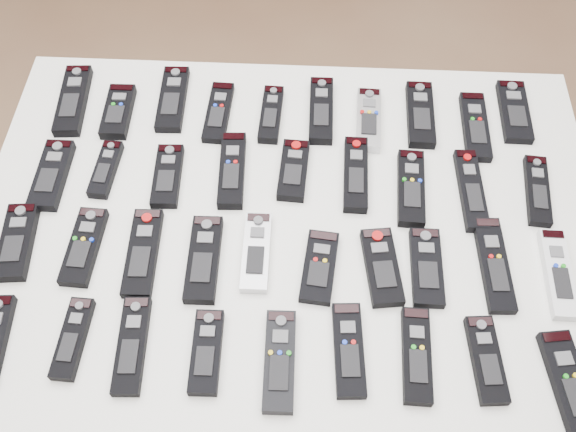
{
  "coord_description": "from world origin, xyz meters",
  "views": [
    {
      "loc": [
        0.12,
        -0.82,
        1.85
      ],
      "look_at": [
        0.09,
        -0.14,
        0.8
      ],
      "focal_mm": 40.0,
      "sensor_mm": 36.0,
      "label": 1
    }
  ],
  "objects_px": {
    "remote_27": "(494,265)",
    "remote_5": "(321,110)",
    "remote_36": "(486,360)",
    "table": "(288,237)",
    "remote_25": "(382,267)",
    "remote_13": "(232,170)",
    "remote_18": "(537,191)",
    "remote_16": "(411,188)",
    "remote_21": "(143,253)",
    "remote_28": "(558,274)",
    "remote_26": "(426,267)",
    "remote_10": "(52,175)",
    "remote_14": "(294,170)",
    "remote_34": "(349,350)",
    "remote_9": "(514,112)",
    "remote_30": "(73,338)",
    "remote_6": "(368,120)",
    "remote_8": "(475,127)",
    "remote_4": "(271,114)",
    "remote_0": "(73,100)",
    "remote_24": "(319,267)",
    "remote_22": "(204,259)",
    "remote_23": "(256,252)",
    "remote_12": "(168,176)",
    "remote_2": "(173,99)",
    "remote_3": "(218,112)",
    "remote_11": "(106,169)",
    "remote_37": "(569,384)",
    "remote_19": "(17,242)",
    "remote_7": "(420,114)",
    "remote_15": "(356,174)",
    "remote_1": "(118,112)",
    "remote_35": "(417,355)",
    "remote_31": "(132,345)",
    "remote_20": "(84,247)"
  },
  "relations": [
    {
      "from": "remote_27",
      "to": "remote_5",
      "type": "bearing_deg",
      "value": 129.22
    },
    {
      "from": "remote_36",
      "to": "table",
      "type": "bearing_deg",
      "value": 137.73
    },
    {
      "from": "remote_25",
      "to": "remote_13",
      "type": "bearing_deg",
      "value": 137.1
    },
    {
      "from": "remote_18",
      "to": "remote_27",
      "type": "bearing_deg",
      "value": -116.9
    },
    {
      "from": "remote_16",
      "to": "remote_21",
      "type": "relative_size",
      "value": 0.96
    },
    {
      "from": "remote_28",
      "to": "remote_26",
      "type": "bearing_deg",
      "value": -179.46
    },
    {
      "from": "remote_10",
      "to": "remote_14",
      "type": "distance_m",
      "value": 0.5
    },
    {
      "from": "remote_34",
      "to": "remote_27",
      "type": "bearing_deg",
      "value": 30.25
    },
    {
      "from": "remote_9",
      "to": "remote_30",
      "type": "height_order",
      "value": "remote_30"
    },
    {
      "from": "remote_26",
      "to": "remote_30",
      "type": "relative_size",
      "value": 1.08
    },
    {
      "from": "remote_6",
      "to": "remote_34",
      "type": "xyz_separation_m",
      "value": [
        -0.05,
        -0.53,
        -0.0
      ]
    },
    {
      "from": "remote_8",
      "to": "remote_18",
      "type": "relative_size",
      "value": 1.1
    },
    {
      "from": "remote_4",
      "to": "remote_13",
      "type": "xyz_separation_m",
      "value": [
        -0.07,
        -0.16,
        0.0
      ]
    },
    {
      "from": "remote_0",
      "to": "remote_14",
      "type": "bearing_deg",
      "value": -22.75
    },
    {
      "from": "remote_9",
      "to": "remote_24",
      "type": "xyz_separation_m",
      "value": [
        -0.42,
        -0.41,
        -0.0
      ]
    },
    {
      "from": "table",
      "to": "remote_13",
      "type": "relative_size",
      "value": 6.77
    },
    {
      "from": "remote_14",
      "to": "remote_22",
      "type": "height_order",
      "value": "remote_22"
    },
    {
      "from": "remote_9",
      "to": "remote_23",
      "type": "relative_size",
      "value": 1.02
    },
    {
      "from": "remote_12",
      "to": "remote_2",
      "type": "bearing_deg",
      "value": 93.39
    },
    {
      "from": "remote_3",
      "to": "remote_26",
      "type": "relative_size",
      "value": 1.03
    },
    {
      "from": "remote_11",
      "to": "remote_27",
      "type": "relative_size",
      "value": 0.7
    },
    {
      "from": "remote_10",
      "to": "remote_36",
      "type": "bearing_deg",
      "value": -22.55
    },
    {
      "from": "remote_13",
      "to": "remote_22",
      "type": "relative_size",
      "value": 1.02
    },
    {
      "from": "remote_14",
      "to": "remote_37",
      "type": "bearing_deg",
      "value": -38.48
    },
    {
      "from": "remote_19",
      "to": "remote_30",
      "type": "distance_m",
      "value": 0.24
    },
    {
      "from": "remote_7",
      "to": "remote_3",
      "type": "bearing_deg",
      "value": -177.4
    },
    {
      "from": "remote_2",
      "to": "remote_12",
      "type": "distance_m",
      "value": 0.22
    },
    {
      "from": "remote_12",
      "to": "remote_15",
      "type": "height_order",
      "value": "remote_15"
    },
    {
      "from": "remote_0",
      "to": "remote_25",
      "type": "xyz_separation_m",
      "value": [
        0.68,
        -0.39,
        -0.0
      ]
    },
    {
      "from": "remote_10",
      "to": "remote_22",
      "type": "height_order",
      "value": "same"
    },
    {
      "from": "remote_2",
      "to": "remote_11",
      "type": "height_order",
      "value": "remote_11"
    },
    {
      "from": "remote_1",
      "to": "remote_21",
      "type": "distance_m",
      "value": 0.37
    },
    {
      "from": "remote_6",
      "to": "remote_18",
      "type": "relative_size",
      "value": 1.01
    },
    {
      "from": "remote_7",
      "to": "remote_26",
      "type": "bearing_deg",
      "value": -91.0
    },
    {
      "from": "remote_3",
      "to": "remote_4",
      "type": "xyz_separation_m",
      "value": [
        0.12,
        -0.0,
        0.0
      ]
    },
    {
      "from": "remote_21",
      "to": "remote_26",
      "type": "height_order",
      "value": "same"
    },
    {
      "from": "remote_0",
      "to": "remote_28",
      "type": "bearing_deg",
      "value": -24.99
    },
    {
      "from": "remote_11",
      "to": "remote_25",
      "type": "bearing_deg",
      "value": -16.13
    },
    {
      "from": "remote_30",
      "to": "remote_35",
      "type": "distance_m",
      "value": 0.6
    },
    {
      "from": "remote_23",
      "to": "remote_36",
      "type": "height_order",
      "value": "same"
    },
    {
      "from": "remote_12",
      "to": "remote_34",
      "type": "height_order",
      "value": "same"
    },
    {
      "from": "remote_6",
      "to": "remote_10",
      "type": "distance_m",
      "value": 0.68
    },
    {
      "from": "remote_16",
      "to": "remote_28",
      "type": "relative_size",
      "value": 0.98
    },
    {
      "from": "remote_11",
      "to": "remote_13",
      "type": "height_order",
      "value": "remote_13"
    },
    {
      "from": "remote_14",
      "to": "remote_23",
      "type": "relative_size",
      "value": 0.88
    },
    {
      "from": "table",
      "to": "remote_34",
      "type": "distance_m",
      "value": 0.3
    },
    {
      "from": "remote_31",
      "to": "remote_20",
      "type": "bearing_deg",
      "value": 120.86
    },
    {
      "from": "table",
      "to": "remote_30",
      "type": "relative_size",
      "value": 8.32
    },
    {
      "from": "remote_3",
      "to": "remote_20",
      "type": "relative_size",
      "value": 1.0
    },
    {
      "from": "remote_14",
      "to": "remote_11",
      "type": "bearing_deg",
      "value": -174.56
    }
  ]
}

